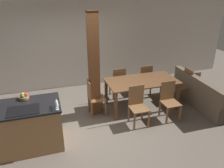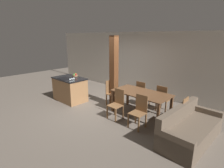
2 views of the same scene
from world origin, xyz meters
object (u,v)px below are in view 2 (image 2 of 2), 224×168
object	(u,v)px
fruit_bowl	(75,75)
dining_chair_near_right	(139,111)
dining_table	(141,95)
couch	(190,130)
dining_chair_head_end	(112,92)
timber_post	(114,72)
wine_glass_far	(74,78)
dining_chair_far_left	(142,93)
dining_chair_far_right	(163,98)
wine_glass_middle	(72,79)
dining_chair_near_left	(117,103)
kitchen_island	(70,89)
wine_glass_near	(70,79)
dining_chair_foot_end	(180,112)

from	to	relation	value
fruit_bowl	dining_chair_near_right	world-z (taller)	fruit_bowl
dining_table	couch	world-z (taller)	couch
dining_chair_head_end	timber_post	bearing A→B (deg)	-31.83
wine_glass_far	dining_chair_far_left	distance (m)	2.56
dining_chair_head_end	couch	distance (m)	3.07
dining_chair_far_right	timber_post	world-z (taller)	timber_post
wine_glass_middle	dining_chair_near_left	size ratio (longest dim) A/B	0.15
dining_chair_far_left	couch	bearing A→B (deg)	152.56
wine_glass_far	dining_chair_near_right	xyz separation A→B (m)	(2.66, 0.30, -0.56)
kitchen_island	dining_chair_near_right	distance (m)	3.26
fruit_bowl	timber_post	bearing A→B (deg)	20.29
kitchen_island	wine_glass_near	world-z (taller)	wine_glass_near
timber_post	kitchen_island	bearing A→B (deg)	-150.80
wine_glass_far	couch	xyz separation A→B (m)	(3.97, 0.59, -0.77)
wine_glass_middle	dining_chair_foot_end	size ratio (longest dim) A/B	0.15
kitchen_island	dining_chair_head_end	xyz separation A→B (m)	(1.53, 0.81, 0.02)
dining_chair_near_left	dining_chair_foot_end	world-z (taller)	same
wine_glass_middle	dining_chair_near_left	distance (m)	1.95
wine_glass_far	couch	size ratio (longest dim) A/B	0.07
wine_glass_middle	dining_chair_far_left	bearing A→B (deg)	44.36
wine_glass_near	wine_glass_middle	size ratio (longest dim) A/B	1.00
dining_chair_far_right	dining_chair_head_end	distance (m)	1.86
dining_table	dining_chair_foot_end	bearing A→B (deg)	0.00
wine_glass_middle	dining_chair_far_left	size ratio (longest dim) A/B	0.15
wine_glass_middle	kitchen_island	bearing A→B (deg)	155.25
kitchen_island	couch	size ratio (longest dim) A/B	0.65
dining_chair_near_left	dining_chair_head_end	xyz separation A→B (m)	(-0.89, 0.70, 0.00)
wine_glass_near	wine_glass_middle	bearing A→B (deg)	90.00
wine_glass_far	dining_chair_far_right	size ratio (longest dim) A/B	0.15
wine_glass_far	dining_chair_far_right	world-z (taller)	wine_glass_far
wine_glass_near	dining_chair_near_left	distance (m)	1.96
fruit_bowl	dining_chair_near_right	bearing A→B (deg)	-3.32
kitchen_island	timber_post	world-z (taller)	timber_post
wine_glass_far	dining_chair_foot_end	distance (m)	3.73
kitchen_island	timber_post	distance (m)	1.98
wine_glass_near	wine_glass_middle	distance (m)	0.08
wine_glass_far	dining_chair_near_left	xyz separation A→B (m)	(1.83, 0.30, -0.56)
fruit_bowl	wine_glass_middle	distance (m)	0.83
wine_glass_far	dining_chair_far_right	xyz separation A→B (m)	(2.66, 1.71, -0.56)
dining_chair_near_right	dining_chair_foot_end	xyz separation A→B (m)	(0.89, 0.70, 0.00)
timber_post	fruit_bowl	bearing A→B (deg)	-159.71
wine_glass_near	dining_chair_foot_end	distance (m)	3.77
dining_table	wine_glass_near	bearing A→B (deg)	-152.62
fruit_bowl	wine_glass_middle	world-z (taller)	wine_glass_middle
dining_chair_far_left	dining_chair_foot_end	distance (m)	1.86
fruit_bowl	wine_glass_near	world-z (taller)	wine_glass_near
fruit_bowl	dining_chair_near_right	xyz separation A→B (m)	(3.26, -0.19, -0.50)
kitchen_island	dining_chair_near_right	xyz separation A→B (m)	(3.25, 0.11, 0.02)
dining_chair_near_left	couch	bearing A→B (deg)	7.70
fruit_bowl	dining_chair_foot_end	world-z (taller)	fruit_bowl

